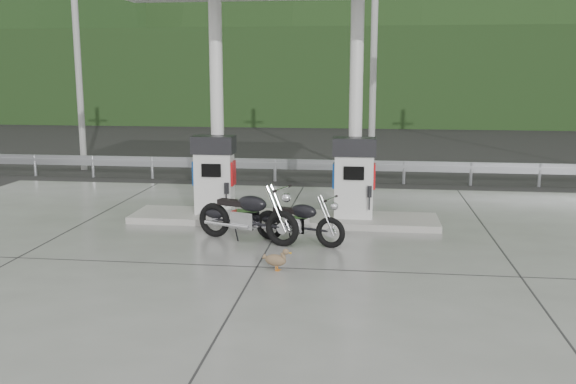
# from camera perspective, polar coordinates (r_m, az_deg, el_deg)

# --- Properties ---
(ground) EXTENTS (160.00, 160.00, 0.00)m
(ground) POSITION_cam_1_polar(r_m,az_deg,el_deg) (12.35, -1.97, -5.39)
(ground) COLOR black
(ground) RESTS_ON ground
(forecourt_apron) EXTENTS (18.00, 14.00, 0.02)m
(forecourt_apron) POSITION_cam_1_polar(r_m,az_deg,el_deg) (12.35, -1.97, -5.35)
(forecourt_apron) COLOR slate
(forecourt_apron) RESTS_ON ground
(pump_island) EXTENTS (7.00, 1.40, 0.15)m
(pump_island) POSITION_cam_1_polar(r_m,az_deg,el_deg) (14.72, -0.43, -2.35)
(pump_island) COLOR #9A9790
(pump_island) RESTS_ON forecourt_apron
(gas_pump_left) EXTENTS (0.95, 0.55, 1.80)m
(gas_pump_left) POSITION_cam_1_polar(r_m,az_deg,el_deg) (14.82, -6.57, 1.51)
(gas_pump_left) COLOR silver
(gas_pump_left) RESTS_ON pump_island
(gas_pump_right) EXTENTS (0.95, 0.55, 1.80)m
(gas_pump_right) POSITION_cam_1_polar(r_m,az_deg,el_deg) (14.41, 5.89, 1.26)
(gas_pump_right) COLOR silver
(gas_pump_right) RESTS_ON pump_island
(canopy_column_left) EXTENTS (0.30, 0.30, 5.00)m
(canopy_column_left) POSITION_cam_1_polar(r_m,az_deg,el_deg) (15.04, -6.34, 7.78)
(canopy_column_left) COLOR white
(canopy_column_left) RESTS_ON pump_island
(canopy_column_right) EXTENTS (0.30, 0.30, 5.00)m
(canopy_column_right) POSITION_cam_1_polar(r_m,az_deg,el_deg) (14.63, 6.05, 7.71)
(canopy_column_right) COLOR white
(canopy_column_right) RESTS_ON pump_island
(guardrail) EXTENTS (26.00, 0.16, 1.42)m
(guardrail) POSITION_cam_1_polar(r_m,az_deg,el_deg) (19.99, 1.67, 2.92)
(guardrail) COLOR gray
(guardrail) RESTS_ON ground
(road) EXTENTS (60.00, 7.00, 0.01)m
(road) POSITION_cam_1_polar(r_m,az_deg,el_deg) (23.54, 2.49, 2.36)
(road) COLOR black
(road) RESTS_ON ground
(utility_pole_a) EXTENTS (0.22, 0.22, 8.00)m
(utility_pole_a) POSITION_cam_1_polar(r_m,az_deg,el_deg) (23.42, -18.21, 11.62)
(utility_pole_a) COLOR gray
(utility_pole_a) RESTS_ON ground
(utility_pole_b) EXTENTS (0.22, 0.22, 8.00)m
(utility_pole_b) POSITION_cam_1_polar(r_m,az_deg,el_deg) (21.22, 7.63, 12.19)
(utility_pole_b) COLOR gray
(utility_pole_b) RESTS_ON ground
(tree_band) EXTENTS (80.00, 6.00, 6.00)m
(tree_band) POSITION_cam_1_polar(r_m,az_deg,el_deg) (41.75, 4.67, 10.12)
(tree_band) COLOR black
(tree_band) RESTS_ON ground
(forested_hills) EXTENTS (100.00, 40.00, 140.00)m
(forested_hills) POSITION_cam_1_polar(r_m,az_deg,el_deg) (71.82, 5.74, 7.96)
(forested_hills) COLOR black
(forested_hills) RESTS_ON ground
(motorcycle_left) EXTENTS (2.27, 1.38, 1.03)m
(motorcycle_left) POSITION_cam_1_polar(r_m,az_deg,el_deg) (12.98, -3.64, -2.18)
(motorcycle_left) COLOR black
(motorcycle_left) RESTS_ON forecourt_apron
(motorcycle_right) EXTENTS (1.93, 1.17, 0.87)m
(motorcycle_right) POSITION_cam_1_polar(r_m,az_deg,el_deg) (12.81, 1.01, -2.69)
(motorcycle_right) COLOR black
(motorcycle_right) RESTS_ON forecourt_apron
(duck) EXTENTS (0.50, 0.25, 0.34)m
(duck) POSITION_cam_1_polar(r_m,az_deg,el_deg) (11.18, -1.11, -6.10)
(duck) COLOR brown
(duck) RESTS_ON forecourt_apron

